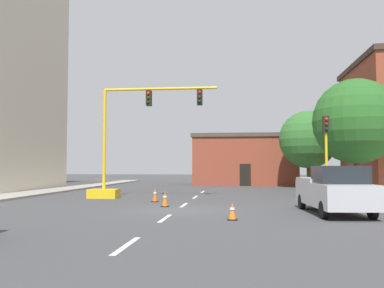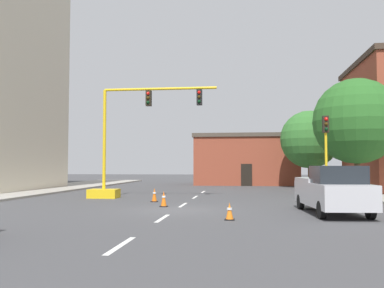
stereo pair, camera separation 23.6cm
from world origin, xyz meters
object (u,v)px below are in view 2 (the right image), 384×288
(traffic_light_pole_right, at_px, (326,138))
(tree_right_far, at_px, (309,139))
(traffic_signal_gantry, at_px, (119,163))
(tree_right_mid, at_px, (356,121))
(traffic_cone_roadside_a, at_px, (230,211))
(pickup_truck_silver, at_px, (332,190))
(traffic_cone_roadside_b, at_px, (164,199))
(traffic_cone_roadside_c, at_px, (154,195))

(traffic_light_pole_right, relative_size, tree_right_far, 0.68)
(traffic_signal_gantry, bearing_deg, traffic_light_pole_right, -5.20)
(tree_right_mid, height_order, traffic_cone_roadside_a, tree_right_mid)
(traffic_signal_gantry, xyz_separation_m, tree_right_far, (13.66, 13.86, 2.22))
(pickup_truck_silver, bearing_deg, traffic_cone_roadside_b, 163.49)
(tree_right_mid, distance_m, pickup_truck_silver, 10.97)
(traffic_light_pole_right, distance_m, traffic_cone_roadside_c, 10.10)
(tree_right_far, height_order, traffic_cone_roadside_c, tree_right_far)
(tree_right_mid, bearing_deg, pickup_truck_silver, -110.03)
(pickup_truck_silver, bearing_deg, traffic_light_pole_right, 81.14)
(traffic_cone_roadside_b, relative_size, traffic_cone_roadside_c, 0.99)
(traffic_light_pole_right, xyz_separation_m, pickup_truck_silver, (-0.97, -6.21, -2.55))
(traffic_light_pole_right, height_order, traffic_cone_roadside_c, traffic_light_pole_right)
(traffic_cone_roadside_b, bearing_deg, traffic_light_pole_right, 25.17)
(traffic_cone_roadside_b, bearing_deg, traffic_cone_roadside_c, 111.03)
(traffic_signal_gantry, relative_size, traffic_cone_roadside_a, 12.37)
(tree_right_mid, xyz_separation_m, pickup_truck_silver, (-3.52, -9.65, -3.85))
(traffic_light_pole_right, relative_size, pickup_truck_silver, 0.87)
(tree_right_far, relative_size, traffic_cone_roadside_b, 9.17)
(tree_right_far, bearing_deg, traffic_signal_gantry, -134.57)
(traffic_light_pole_right, distance_m, tree_right_mid, 4.48)
(traffic_light_pole_right, bearing_deg, tree_right_mid, 53.46)
(traffic_light_pole_right, relative_size, traffic_cone_roadside_c, 6.18)
(tree_right_mid, bearing_deg, traffic_signal_gantry, -171.07)
(traffic_signal_gantry, distance_m, traffic_light_pole_right, 12.39)
(traffic_signal_gantry, bearing_deg, traffic_cone_roadside_a, -53.97)
(traffic_signal_gantry, xyz_separation_m, tree_right_mid, (14.81, 2.33, 2.65))
(traffic_cone_roadside_c, bearing_deg, pickup_truck_silver, -29.95)
(tree_right_mid, bearing_deg, traffic_cone_roadside_c, -158.60)
(traffic_cone_roadside_c, bearing_deg, traffic_light_pole_right, 7.69)
(pickup_truck_silver, distance_m, traffic_cone_roadside_a, 4.89)
(traffic_cone_roadside_b, bearing_deg, traffic_signal_gantry, 126.63)
(tree_right_mid, relative_size, pickup_truck_silver, 1.36)
(traffic_cone_roadside_a, relative_size, traffic_cone_roadside_b, 0.84)
(tree_right_far, bearing_deg, traffic_cone_roadside_b, -117.50)
(traffic_cone_roadside_a, xyz_separation_m, traffic_cone_roadside_b, (-3.35, 4.71, 0.06))
(traffic_signal_gantry, height_order, tree_right_far, tree_right_far)
(tree_right_mid, bearing_deg, tree_right_far, 95.72)
(tree_right_mid, height_order, traffic_cone_roadside_b, tree_right_mid)
(traffic_cone_roadside_c, bearing_deg, traffic_cone_roadside_b, -68.97)
(traffic_light_pole_right, bearing_deg, traffic_signal_gantry, 174.80)
(traffic_cone_roadside_c, bearing_deg, traffic_cone_roadside_a, -59.40)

